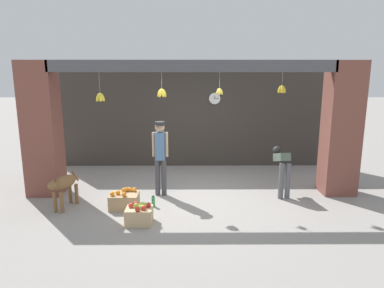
{
  "coord_description": "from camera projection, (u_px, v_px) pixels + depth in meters",
  "views": [
    {
      "loc": [
        -0.05,
        -6.95,
        2.64
      ],
      "look_at": [
        0.0,
        0.38,
        1.09
      ],
      "focal_mm": 32.0,
      "sensor_mm": 36.0,
      "label": 1
    }
  ],
  "objects": [
    {
      "name": "shop_pillar_left",
      "position": [
        42.0,
        129.0,
        7.33
      ],
      "size": [
        0.7,
        0.6,
        2.88
      ],
      "primitive_type": "cube",
      "color": "brown",
      "rests_on": "ground_plane"
    },
    {
      "name": "fruit_crate_oranges",
      "position": [
        124.0,
        200.0,
        6.75
      ],
      "size": [
        0.55,
        0.43,
        0.38
      ],
      "color": "tan",
      "rests_on": "ground_plane"
    },
    {
      "name": "shop_pillar_right",
      "position": [
        341.0,
        129.0,
        7.37
      ],
      "size": [
        0.7,
        0.6,
        2.88
      ],
      "primitive_type": "cube",
      "color": "brown",
      "rests_on": "ground_plane"
    },
    {
      "name": "dog",
      "position": [
        64.0,
        185.0,
        6.65
      ],
      "size": [
        0.42,
        0.91,
        0.72
      ],
      "rotation": [
        0.0,
        0.0,
        -1.85
      ],
      "color": "brown",
      "rests_on": "ground_plane"
    },
    {
      "name": "shopkeeper",
      "position": [
        160.0,
        153.0,
        7.31
      ],
      "size": [
        0.34,
        0.27,
        1.62
      ],
      "rotation": [
        0.0,
        0.0,
        3.11
      ],
      "color": "#424247",
      "rests_on": "ground_plane"
    },
    {
      "name": "ground_plane",
      "position": [
        192.0,
        197.0,
        7.35
      ],
      "size": [
        60.0,
        60.0,
        0.0
      ],
      "primitive_type": "plane",
      "color": "gray"
    },
    {
      "name": "worker_stooping",
      "position": [
        282.0,
        166.0,
        7.36
      ],
      "size": [
        0.26,
        0.77,
        1.01
      ],
      "rotation": [
        0.0,
        0.0,
        0.05
      ],
      "color": "#56565B",
      "rests_on": "ground_plane"
    },
    {
      "name": "shop_back_wall",
      "position": [
        191.0,
        116.0,
        9.62
      ],
      "size": [
        7.74,
        0.12,
        2.88
      ],
      "primitive_type": "cube",
      "color": "#38332D",
      "rests_on": "ground_plane"
    },
    {
      "name": "water_bottle",
      "position": [
        153.0,
        201.0,
        6.83
      ],
      "size": [
        0.07,
        0.07,
        0.23
      ],
      "color": "#38934C",
      "rests_on": "ground_plane"
    },
    {
      "name": "fruit_crate_apples",
      "position": [
        139.0,
        215.0,
        6.06
      ],
      "size": [
        0.47,
        0.38,
        0.37
      ],
      "color": "tan",
      "rests_on": "ground_plane"
    },
    {
      "name": "wall_clock",
      "position": [
        215.0,
        98.0,
        9.45
      ],
      "size": [
        0.33,
        0.03,
        0.33
      ],
      "color": "black"
    },
    {
      "name": "storefront_awning",
      "position": [
        191.0,
        67.0,
        6.9
      ],
      "size": [
        5.84,
        0.27,
        0.84
      ],
      "color": "#4C4C51"
    }
  ]
}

